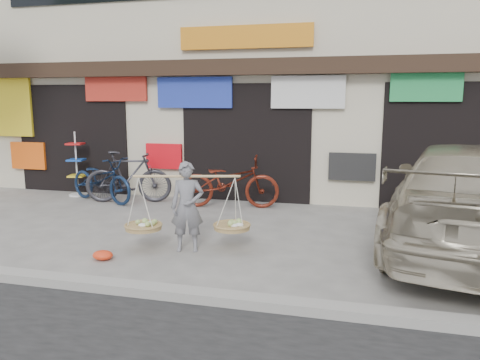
% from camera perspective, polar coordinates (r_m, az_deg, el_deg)
% --- Properties ---
extents(ground, '(70.00, 70.00, 0.00)m').
position_cam_1_polar(ground, '(7.74, -5.47, -7.90)').
color(ground, gray).
rests_on(ground, ground).
extents(kerb, '(70.00, 0.25, 0.12)m').
position_cam_1_polar(kerb, '(5.99, -12.10, -12.89)').
color(kerb, gray).
rests_on(kerb, ground).
extents(shophouse_block, '(14.00, 6.32, 7.00)m').
position_cam_1_polar(shophouse_block, '(13.62, 3.70, 14.44)').
color(shophouse_block, beige).
rests_on(shophouse_block, ground).
extents(street_vendor, '(1.90, 0.91, 1.41)m').
position_cam_1_polar(street_vendor, '(7.32, -6.43, -3.77)').
color(street_vendor, slate).
rests_on(street_vendor, ground).
extents(bike_0, '(2.11, 1.38, 1.05)m').
position_cam_1_polar(bike_0, '(11.25, -16.55, 0.08)').
color(bike_0, '#10213C').
rests_on(bike_0, ground).
extents(bike_1, '(2.05, 1.04, 1.19)m').
position_cam_1_polar(bike_1, '(11.00, -13.48, 0.37)').
color(bike_1, '#2C2B31').
rests_on(bike_1, ground).
extents(bike_2, '(2.28, 1.13, 1.14)m').
position_cam_1_polar(bike_2, '(10.21, -1.33, -0.20)').
color(bike_2, '#591B0F').
rests_on(bike_2, ground).
extents(suv, '(3.38, 6.12, 1.68)m').
position_cam_1_polar(suv, '(8.22, 26.41, -1.80)').
color(suv, '#B5AB92').
rests_on(suv, ground).
extents(display_rack, '(0.45, 0.45, 1.58)m').
position_cam_1_polar(display_rack, '(12.13, -19.28, 1.15)').
color(display_rack, silver).
rests_on(display_rack, ground).
extents(red_bag, '(0.31, 0.25, 0.14)m').
position_cam_1_polar(red_bag, '(7.30, -16.39, -8.79)').
color(red_bag, red).
rests_on(red_bag, ground).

